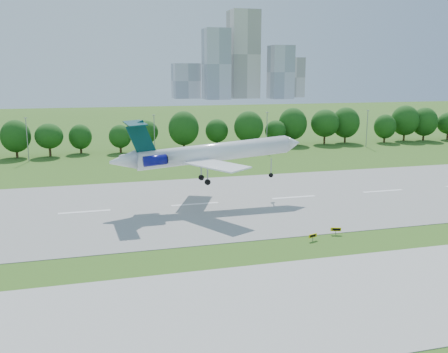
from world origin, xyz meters
TOP-DOWN VIEW (x-y plane):
  - ground at (0.00, 0.00)m, footprint 600.00×600.00m
  - runway at (0.00, 25.00)m, footprint 400.00×45.00m
  - taxiway at (0.00, -18.00)m, footprint 400.00×23.00m
  - tree_line at (0.00, 92.00)m, footprint 288.40×8.40m
  - light_poles at (-2.50, 82.00)m, footprint 175.90×0.25m
  - skyline at (100.16, 390.61)m, footprint 127.00×52.00m
  - airliner at (-18.07, 24.90)m, footprint 37.01×26.88m
  - taxi_sign_left at (-7.47, 0.36)m, footprint 1.47×0.64m
  - taxi_sign_centre at (-2.86, 2.06)m, footprint 1.58×0.65m
  - service_vehicle_a at (-28.79, 80.12)m, footprint 3.76×1.69m
  - service_vehicle_b at (-22.19, 76.29)m, footprint 3.47×2.50m

SIDE VIEW (x-z plane):
  - ground at x=0.00m, z-range 0.00..0.00m
  - runway at x=0.00m, z-range 0.00..0.08m
  - taxiway at x=0.00m, z-range 0.00..0.08m
  - service_vehicle_b at x=-22.19m, z-range 0.00..1.10m
  - service_vehicle_a at x=-28.79m, z-range 0.00..1.20m
  - taxi_sign_left at x=-7.47m, z-range 0.25..1.30m
  - taxi_sign_centre at x=-2.86m, z-range 0.27..1.39m
  - tree_line at x=0.00m, z-range 0.99..11.39m
  - light_poles at x=-2.50m, z-range 0.24..12.43m
  - airliner at x=-18.07m, z-range 3.76..15.80m
  - skyline at x=100.16m, z-range -9.54..70.46m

